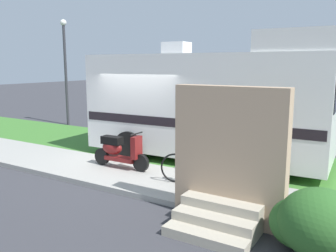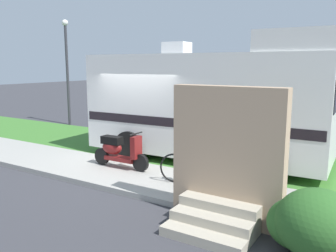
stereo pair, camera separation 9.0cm
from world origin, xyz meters
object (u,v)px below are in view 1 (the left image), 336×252
(scooter, at_px, (119,150))
(street_lamp_post, at_px, (65,63))
(pickup_truck_near, at_px, (259,111))
(motorhome_rv, at_px, (211,103))
(bicycle, at_px, (198,168))
(bottle_green, at_px, (212,184))
(bottle_spare, at_px, (231,182))

(scooter, distance_m, street_lamp_post, 8.36)
(pickup_truck_near, bearing_deg, motorhome_rv, -89.87)
(bicycle, relative_size, street_lamp_post, 0.36)
(bottle_green, xyz_separation_m, street_lamp_post, (-9.41, 4.74, 2.59))
(motorhome_rv, bearing_deg, bottle_green, -64.37)
(bicycle, height_order, bottle_spare, bicycle)
(pickup_truck_near, height_order, bottle_spare, pickup_truck_near)
(scooter, relative_size, bicycle, 1.01)
(scooter, relative_size, bottle_spare, 6.94)
(bottle_spare, relative_size, street_lamp_post, 0.05)
(pickup_truck_near, relative_size, street_lamp_post, 1.12)
(scooter, height_order, bicycle, scooter)
(bicycle, distance_m, street_lamp_post, 10.40)
(pickup_truck_near, bearing_deg, street_lamp_post, -163.54)
(scooter, xyz_separation_m, bicycle, (2.34, -0.14, -0.08))
(motorhome_rv, xyz_separation_m, bottle_green, (1.19, -2.48, -1.45))
(motorhome_rv, height_order, scooter, motorhome_rv)
(bicycle, bearing_deg, street_lamp_post, 152.69)
(scooter, height_order, street_lamp_post, street_lamp_post)
(scooter, height_order, pickup_truck_near, pickup_truck_near)
(pickup_truck_near, bearing_deg, scooter, -102.52)
(bicycle, bearing_deg, scooter, 176.61)
(bicycle, bearing_deg, bottle_spare, 20.31)
(scooter, relative_size, pickup_truck_near, 0.32)
(street_lamp_post, bearing_deg, pickup_truck_near, 16.46)
(scooter, bearing_deg, bottle_spare, 2.19)
(street_lamp_post, bearing_deg, bottle_green, -26.75)
(pickup_truck_near, xyz_separation_m, street_lamp_post, (-8.21, -2.42, 1.90))
(motorhome_rv, relative_size, scooter, 3.99)
(bicycle, relative_size, pickup_truck_near, 0.32)
(pickup_truck_near, bearing_deg, bottle_green, -80.49)
(pickup_truck_near, distance_m, bottle_spare, 7.02)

